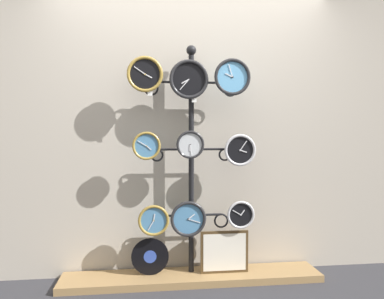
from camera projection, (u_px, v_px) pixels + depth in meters
The scene contains 17 objects.
ground_plane at pixel (198, 299), 2.84m from camera, with size 12.00×12.00×0.00m, color #333338.
shop_wall at pixel (189, 117), 3.35m from camera, with size 4.40×0.04×2.80m.
low_shelf at pixel (192, 277), 3.19m from camera, with size 2.20×0.36×0.06m.
display_stand at pixel (191, 185), 3.21m from camera, with size 0.80×0.34×2.00m.
clock_top_left at pixel (145, 74), 3.04m from camera, with size 0.29×0.04×0.29m.
clock_top_center at pixel (189, 79), 3.09m from camera, with size 0.33×0.04×0.33m.
clock_top_right at pixel (232, 77), 3.10m from camera, with size 0.31×0.04×0.31m.
clock_middle_left at pixel (146, 146), 3.05m from camera, with size 0.23×0.04×0.23m.
clock_middle_center at pixel (190, 145), 3.09m from camera, with size 0.23×0.04×0.23m.
clock_middle_right at pixel (240, 150), 3.16m from camera, with size 0.27×0.04×0.27m.
clock_bottom_left at pixel (154, 220), 3.08m from camera, with size 0.26×0.04×0.26m.
clock_bottom_center at pixel (188, 219), 3.13m from camera, with size 0.30×0.04×0.30m.
clock_bottom_right at pixel (241, 215), 3.16m from camera, with size 0.24×0.04×0.24m.
vinyl_record at pixel (150, 257), 3.15m from camera, with size 0.32×0.01×0.32m.
picture_frame at pixel (224, 252), 3.20m from camera, with size 0.41×0.02×0.36m.
price_tag_upper at pixel (150, 94), 3.05m from camera, with size 0.04×0.00×0.03m.
price_tag_mid at pixel (194, 101), 3.10m from camera, with size 0.04×0.00×0.03m.
Camera 1 is at (-0.39, -2.76, 1.25)m, focal length 35.00 mm.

